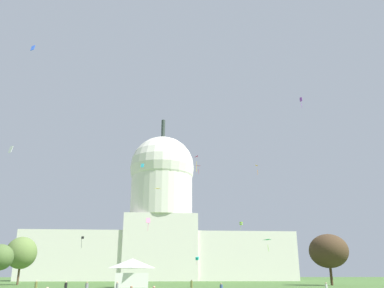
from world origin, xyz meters
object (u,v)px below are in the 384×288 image
at_px(kite_pink_low, 148,221).
at_px(kite_magenta_mid, 194,160).
at_px(kite_gold_mid, 158,189).
at_px(kite_green_low, 269,241).
at_px(capitol_building, 161,225).
at_px(kite_orange_mid, 258,167).
at_px(kite_black_low, 83,238).
at_px(tree_west_near, 0,257).
at_px(kite_cyan_mid, 142,165).
at_px(event_tent, 132,273).
at_px(person_olive_front_right, 192,284).
at_px(kite_blue_high, 33,48).
at_px(kite_white_mid, 11,149).
at_px(person_grey_lawn_far_right, 87,288).
at_px(kite_lime_mid, 241,223).
at_px(kite_violet_high, 301,100).
at_px(tree_east_far, 329,251).
at_px(kite_red_high, 198,167).
at_px(kite_turquoise_low, 197,258).
at_px(person_black_deep_crowd, 66,287).
at_px(person_white_back_right, 326,288).
at_px(tree_west_mid, 21,253).

relative_size(kite_pink_low, kite_magenta_mid, 0.79).
xyz_separation_m(kite_gold_mid, kite_green_low, (20.93, -32.24, -15.95)).
relative_size(capitol_building, kite_orange_mid, 43.58).
distance_m(capitol_building, kite_black_low, 67.46).
height_order(tree_west_near, kite_cyan_mid, kite_cyan_mid).
relative_size(event_tent, kite_magenta_mid, 2.53).
xyz_separation_m(person_olive_front_right, kite_cyan_mid, (-12.53, 34.10, 33.99)).
bearing_deg(kite_black_low, capitol_building, 153.34).
distance_m(kite_blue_high, kite_cyan_mid, 56.82).
xyz_separation_m(tree_west_near, kite_white_mid, (14.20, -40.36, 14.38)).
height_order(person_grey_lawn_far_right, kite_lime_mid, kite_lime_mid).
relative_size(kite_blue_high, kite_orange_mid, 0.55).
relative_size(person_grey_lawn_far_right, kite_violet_high, 0.53).
height_order(tree_east_far, kite_magenta_mid, kite_magenta_mid).
xyz_separation_m(kite_red_high, kite_orange_mid, (17.04, -12.55, -3.12)).
relative_size(kite_turquoise_low, kite_orange_mid, 1.17).
relative_size(capitol_building, tree_west_near, 12.21).
height_order(kite_red_high, kite_turquoise_low, kite_red_high).
relative_size(kite_white_mid, kite_red_high, 0.43).
bearing_deg(kite_white_mid, kite_red_high, -33.94).
xyz_separation_m(tree_east_far, kite_red_high, (-31.19, 24.19, 28.08)).
relative_size(kite_violet_high, kite_red_high, 1.11).
bearing_deg(person_black_deep_crowd, event_tent, -44.89).
relative_size(person_grey_lawn_far_right, person_olive_front_right, 1.03).
height_order(person_white_back_right, kite_blue_high, kite_blue_high).
bearing_deg(event_tent, person_white_back_right, -46.42).
height_order(kite_lime_mid, kite_orange_mid, kite_orange_mid).
distance_m(tree_west_mid, kite_lime_mid, 80.14).
relative_size(kite_red_high, kite_orange_mid, 1.04).
height_order(kite_gold_mid, kite_cyan_mid, kite_cyan_mid).
height_order(capitol_building, tree_east_far, capitol_building).
distance_m(person_white_back_right, kite_black_low, 73.74).
height_order(event_tent, kite_cyan_mid, kite_cyan_mid).
relative_size(person_black_deep_crowd, kite_violet_high, 0.52).
bearing_deg(tree_east_far, event_tent, -165.96).
relative_size(person_olive_front_right, kite_blue_high, 1.09).
bearing_deg(tree_west_near, event_tent, -18.86).
bearing_deg(kite_cyan_mid, kite_pink_low, 161.51).
relative_size(kite_gold_mid, kite_green_low, 0.76).
distance_m(tree_west_mid, kite_magenta_mid, 56.64).
distance_m(person_black_deep_crowd, kite_red_high, 72.56).
bearing_deg(kite_white_mid, capitol_building, -17.01).
bearing_deg(kite_lime_mid, kite_gold_mid, 2.62).
relative_size(kite_lime_mid, kite_turquoise_low, 0.95).
distance_m(person_black_deep_crowd, kite_black_low, 50.35).
distance_m(tree_east_far, tree_west_near, 80.65).
bearing_deg(kite_violet_high, tree_west_near, -73.39).
bearing_deg(kite_blue_high, kite_gold_mid, 122.35).
distance_m(tree_west_mid, kite_turquoise_low, 65.20).
xyz_separation_m(capitol_building, person_olive_front_right, (6.16, -94.66, -22.77)).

